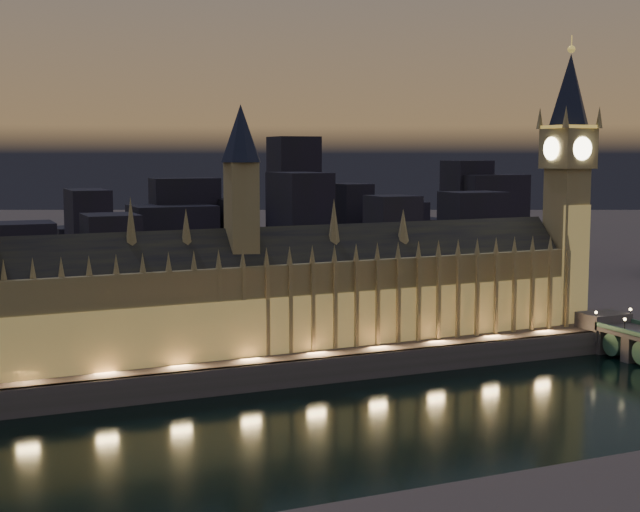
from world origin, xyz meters
name	(u,v)px	position (x,y,z in m)	size (l,w,h in m)	color
ground_plane	(384,419)	(0.00, 0.00, 0.00)	(2000.00, 2000.00, 0.00)	black
north_bank	(84,238)	(0.00, 520.00, 4.00)	(2000.00, 960.00, 8.00)	#484241
embankment_wall	(323,371)	(0.00, 41.00, 4.00)	(2000.00, 2.50, 8.00)	#444642
palace_of_westminster	(298,290)	(0.13, 61.74, 26.37)	(202.00, 26.39, 78.00)	#988052
elizabeth_tower	(568,164)	(108.00, 61.92, 66.77)	(18.00, 18.00, 105.55)	#988052
city_backdrop	(222,231)	(31.13, 246.44, 30.08)	(444.04, 215.63, 81.24)	black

